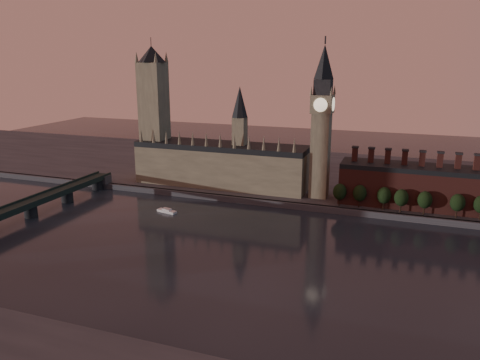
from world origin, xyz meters
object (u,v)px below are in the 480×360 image
at_px(westminster_bridge, 5,215).
at_px(victoria_tower, 154,109).
at_px(river_boat, 167,211).
at_px(big_ben, 322,121).

bearing_deg(westminster_bridge, victoria_tower, 73.44).
bearing_deg(river_boat, westminster_bridge, -131.12).
height_order(victoria_tower, big_ben, victoria_tower).
bearing_deg(westminster_bridge, river_boat, 36.67).
relative_size(big_ben, westminster_bridge, 0.54).
bearing_deg(big_ben, river_boat, -147.79).
bearing_deg(victoria_tower, big_ben, -2.20).
xyz_separation_m(victoria_tower, river_boat, (41.42, -60.80, -58.04)).
distance_m(big_ben, westminster_bridge, 205.83).
xyz_separation_m(westminster_bridge, river_boat, (76.42, 56.90, -6.39)).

